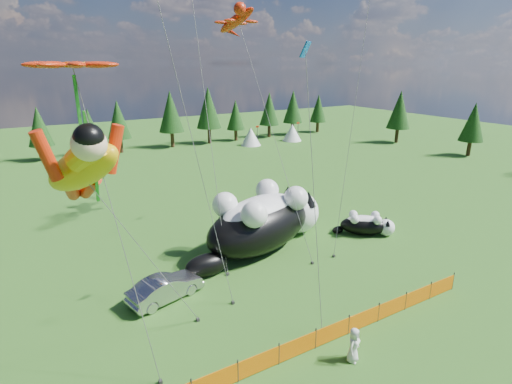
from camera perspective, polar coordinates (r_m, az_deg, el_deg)
ground at (r=21.33m, az=0.95°, el=-17.88°), size 160.00×160.00×0.00m
safety_fence at (r=19.05m, az=5.97°, el=-21.13°), size 22.06×0.06×1.10m
tree_line at (r=61.04m, az=-21.73°, el=8.66°), size 90.00×4.00×8.00m
festival_tents at (r=59.36m, az=-10.09°, el=6.87°), size 50.00×3.20×2.80m
cat_large at (r=27.87m, az=1.34°, el=-3.97°), size 11.92×6.78×4.41m
cat_small at (r=31.55m, az=15.54°, el=-4.47°), size 4.10×3.47×1.72m
car at (r=23.12m, az=-12.79°, el=-13.21°), size 4.49×2.53×1.40m
spectator_e at (r=19.04m, az=13.79°, el=-20.46°), size 0.94×0.81×1.63m
superhero_kite at (r=15.72m, az=-23.62°, el=3.16°), size 7.56×5.99×11.47m
gecko_kite at (r=33.07m, az=-2.83°, el=23.26°), size 4.01×14.14×18.88m
flower_kite at (r=15.27m, az=-24.65°, el=15.56°), size 3.78×3.84×12.65m
diamond_kite_c at (r=18.58m, az=7.20°, el=17.62°), size 0.97×3.10×13.78m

